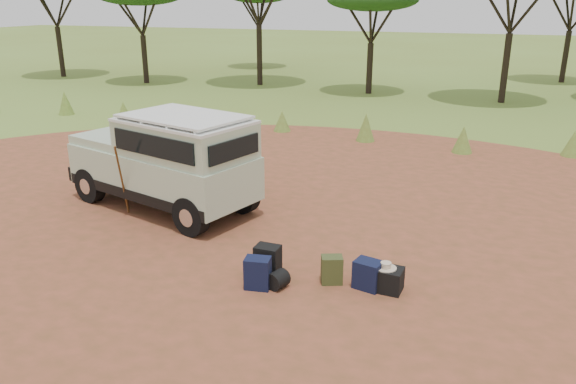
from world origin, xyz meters
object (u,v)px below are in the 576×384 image
(backpack_navy, at_px, (258,273))
(hard_case, at_px, (385,279))
(walking_staff, at_px, (122,181))
(duffel_navy, at_px, (368,275))
(safari_vehicle, at_px, (167,163))
(backpack_black, at_px, (268,261))
(backpack_olive, at_px, (332,270))

(backpack_navy, bearing_deg, hard_case, 8.78)
(walking_staff, relative_size, duffel_navy, 3.68)
(backpack_navy, distance_m, duffel_navy, 1.73)
(duffel_navy, height_order, hard_case, duffel_navy)
(safari_vehicle, bearing_deg, hard_case, -5.21)
(walking_staff, distance_m, hard_case, 5.80)
(duffel_navy, bearing_deg, backpack_black, -160.50)
(safari_vehicle, relative_size, backpack_black, 8.54)
(backpack_navy, bearing_deg, safari_vehicle, 131.25)
(safari_vehicle, bearing_deg, backpack_olive, -9.69)
(safari_vehicle, xyz_separation_m, backpack_navy, (3.20, -2.60, -0.77))
(backpack_navy, relative_size, backpack_olive, 1.11)
(backpack_olive, height_order, hard_case, backpack_olive)
(safari_vehicle, height_order, backpack_black, safari_vehicle)
(walking_staff, bearing_deg, backpack_navy, -49.65)
(backpack_navy, distance_m, hard_case, 1.99)
(safari_vehicle, height_order, walking_staff, safari_vehicle)
(safari_vehicle, relative_size, duffel_navy, 9.92)
(backpack_olive, bearing_deg, walking_staff, 143.54)
(backpack_black, bearing_deg, duffel_navy, 7.50)
(safari_vehicle, xyz_separation_m, duffel_navy, (4.82, -2.00, -0.79))
(backpack_black, height_order, backpack_olive, backpack_black)
(backpack_black, xyz_separation_m, duffel_navy, (1.62, 0.18, -0.04))
(walking_staff, relative_size, backpack_navy, 3.34)
(safari_vehicle, height_order, duffel_navy, safari_vehicle)
(walking_staff, height_order, hard_case, walking_staff)
(walking_staff, bearing_deg, backpack_olive, -38.54)
(duffel_navy, relative_size, hard_case, 0.88)
(safari_vehicle, bearing_deg, walking_staff, -108.25)
(backpack_black, bearing_deg, backpack_navy, -88.91)
(backpack_olive, relative_size, hard_case, 0.87)
(backpack_black, xyz_separation_m, backpack_navy, (0.00, -0.41, -0.01))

